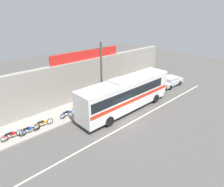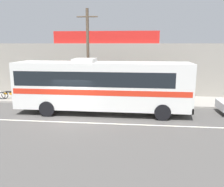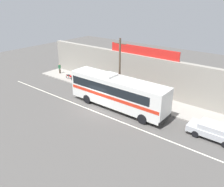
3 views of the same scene
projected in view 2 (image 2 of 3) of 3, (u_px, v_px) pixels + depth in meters
ground_plane at (72, 118)px, 15.24m from camera, size 70.00×70.00×0.00m
sidewalk_slab at (89, 99)px, 20.28m from camera, size 30.00×3.60×0.14m
storefront_facade at (93, 70)px, 21.89m from camera, size 30.00×0.70×4.80m
storefront_billboard at (105, 37)px, 21.16m from camera, size 9.65×0.12×1.10m
road_center_stripe at (69, 122)px, 14.46m from camera, size 30.00×0.14×0.01m
intercity_bus at (101, 84)px, 16.00m from camera, size 11.82×2.60×3.78m
utility_pole at (88, 56)px, 18.04m from camera, size 1.60×0.22×7.20m
motorcycle_green at (42, 95)px, 19.70m from camera, size 1.96×0.56×0.94m
motorcycle_blue at (11, 94)px, 19.94m from camera, size 1.89×0.56×0.94m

